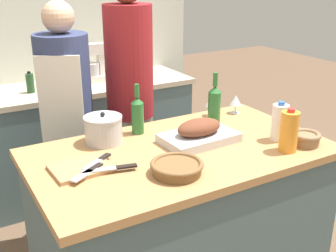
{
  "coord_description": "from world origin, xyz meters",
  "views": [
    {
      "loc": [
        -1.0,
        -1.6,
        1.77
      ],
      "look_at": [
        0.0,
        0.13,
        1.01
      ],
      "focal_mm": 45.0,
      "sensor_mm": 36.0,
      "label": 1
    }
  ],
  "objects_px": {
    "wicker_basket": "(177,167)",
    "person_cook_guest": "(130,94)",
    "juice_jug": "(289,131)",
    "wine_bottle_green": "(214,103)",
    "stand_mixer": "(94,66)",
    "condiment_bottle_short": "(53,78)",
    "mixing_bowl": "(306,138)",
    "person_cook_aproned": "(67,120)",
    "wine_bottle_dark": "(137,114)",
    "wine_glass_right": "(236,101)",
    "milk_jug": "(280,122)",
    "knife_paring": "(98,161)",
    "stock_pot": "(103,129)",
    "roasting_pan": "(199,133)",
    "wine_glass_left": "(211,102)",
    "cutting_board": "(81,168)",
    "knife_chef": "(112,168)",
    "knife_bread": "(88,172)"
  },
  "relations": [
    {
      "from": "roasting_pan",
      "to": "stock_pot",
      "type": "xyz_separation_m",
      "value": [
        -0.42,
        0.24,
        0.02
      ]
    },
    {
      "from": "wine_bottle_dark",
      "to": "wine_glass_left",
      "type": "distance_m",
      "value": 0.51
    },
    {
      "from": "juice_jug",
      "to": "person_cook_guest",
      "type": "xyz_separation_m",
      "value": [
        -0.33,
        1.07,
        -0.04
      ]
    },
    {
      "from": "stock_pot",
      "to": "mixing_bowl",
      "type": "bearing_deg",
      "value": -31.77
    },
    {
      "from": "stand_mixer",
      "to": "juice_jug",
      "type": "bearing_deg",
      "value": -81.12
    },
    {
      "from": "roasting_pan",
      "to": "condiment_bottle_short",
      "type": "distance_m",
      "value": 1.53
    },
    {
      "from": "juice_jug",
      "to": "wine_bottle_green",
      "type": "height_order",
      "value": "wine_bottle_green"
    },
    {
      "from": "wicker_basket",
      "to": "knife_bread",
      "type": "relative_size",
      "value": 1.32
    },
    {
      "from": "wicker_basket",
      "to": "person_cook_guest",
      "type": "distance_m",
      "value": 1.05
    },
    {
      "from": "wine_glass_left",
      "to": "person_cook_aproned",
      "type": "height_order",
      "value": "person_cook_aproned"
    },
    {
      "from": "wine_glass_left",
      "to": "condiment_bottle_short",
      "type": "relative_size",
      "value": 0.71
    },
    {
      "from": "cutting_board",
      "to": "knife_chef",
      "type": "height_order",
      "value": "knife_chef"
    },
    {
      "from": "wine_glass_left",
      "to": "knife_chef",
      "type": "relative_size",
      "value": 0.49
    },
    {
      "from": "wine_bottle_green",
      "to": "wine_bottle_dark",
      "type": "relative_size",
      "value": 1.08
    },
    {
      "from": "knife_bread",
      "to": "person_cook_guest",
      "type": "distance_m",
      "value": 1.03
    },
    {
      "from": "roasting_pan",
      "to": "mixing_bowl",
      "type": "xyz_separation_m",
      "value": [
        0.44,
        -0.3,
        -0.01
      ]
    },
    {
      "from": "wicker_basket",
      "to": "stock_pot",
      "type": "relative_size",
      "value": 1.19
    },
    {
      "from": "wicker_basket",
      "to": "knife_paring",
      "type": "height_order",
      "value": "wicker_basket"
    },
    {
      "from": "wine_bottle_dark",
      "to": "stand_mixer",
      "type": "distance_m",
      "value": 1.29
    },
    {
      "from": "knife_paring",
      "to": "wicker_basket",
      "type": "bearing_deg",
      "value": -43.04
    },
    {
      "from": "wicker_basket",
      "to": "milk_jug",
      "type": "bearing_deg",
      "value": 5.54
    },
    {
      "from": "stand_mixer",
      "to": "wine_bottle_green",
      "type": "bearing_deg",
      "value": -81.13
    },
    {
      "from": "stand_mixer",
      "to": "condiment_bottle_short",
      "type": "height_order",
      "value": "stand_mixer"
    },
    {
      "from": "wicker_basket",
      "to": "wine_bottle_dark",
      "type": "xyz_separation_m",
      "value": [
        0.07,
        0.51,
        0.08
      ]
    },
    {
      "from": "roasting_pan",
      "to": "stand_mixer",
      "type": "distance_m",
      "value": 1.53
    },
    {
      "from": "mixing_bowl",
      "to": "person_cook_aproned",
      "type": "distance_m",
      "value": 1.4
    },
    {
      "from": "wicker_basket",
      "to": "cutting_board",
      "type": "height_order",
      "value": "wicker_basket"
    },
    {
      "from": "wine_bottle_dark",
      "to": "person_cook_guest",
      "type": "relative_size",
      "value": 0.15
    },
    {
      "from": "cutting_board",
      "to": "juice_jug",
      "type": "xyz_separation_m",
      "value": [
        0.94,
        -0.3,
        0.09
      ]
    },
    {
      "from": "wine_bottle_dark",
      "to": "wine_glass_right",
      "type": "height_order",
      "value": "wine_bottle_dark"
    },
    {
      "from": "wine_glass_right",
      "to": "milk_jug",
      "type": "bearing_deg",
      "value": -99.45
    },
    {
      "from": "condiment_bottle_short",
      "to": "person_cook_aproned",
      "type": "relative_size",
      "value": 0.1
    },
    {
      "from": "condiment_bottle_short",
      "to": "stand_mixer",
      "type": "bearing_deg",
      "value": 5.58
    },
    {
      "from": "wine_bottle_dark",
      "to": "knife_chef",
      "type": "height_order",
      "value": "wine_bottle_dark"
    },
    {
      "from": "juice_jug",
      "to": "wine_bottle_dark",
      "type": "bearing_deg",
      "value": 132.46
    },
    {
      "from": "cutting_board",
      "to": "wine_bottle_green",
      "type": "bearing_deg",
      "value": 12.79
    },
    {
      "from": "cutting_board",
      "to": "knife_chef",
      "type": "xyz_separation_m",
      "value": [
        0.11,
        -0.09,
        0.01
      ]
    },
    {
      "from": "stock_pot",
      "to": "wine_bottle_dark",
      "type": "bearing_deg",
      "value": 8.18
    },
    {
      "from": "stock_pot",
      "to": "condiment_bottle_short",
      "type": "distance_m",
      "value": 1.27
    },
    {
      "from": "wine_bottle_green",
      "to": "person_cook_guest",
      "type": "xyz_separation_m",
      "value": [
        -0.25,
        0.58,
        -0.05
      ]
    },
    {
      "from": "wicker_basket",
      "to": "condiment_bottle_short",
      "type": "bearing_deg",
      "value": 91.37
    },
    {
      "from": "person_cook_aproned",
      "to": "wine_glass_left",
      "type": "bearing_deg",
      "value": -6.62
    },
    {
      "from": "wine_bottle_green",
      "to": "stand_mixer",
      "type": "bearing_deg",
      "value": 98.87
    },
    {
      "from": "mixing_bowl",
      "to": "knife_bread",
      "type": "distance_m",
      "value": 1.08
    },
    {
      "from": "person_cook_aproned",
      "to": "milk_jug",
      "type": "bearing_deg",
      "value": -23.19
    },
    {
      "from": "wine_bottle_green",
      "to": "wine_glass_right",
      "type": "distance_m",
      "value": 0.23
    },
    {
      "from": "wicker_basket",
      "to": "person_cook_guest",
      "type": "height_order",
      "value": "person_cook_guest"
    },
    {
      "from": "milk_jug",
      "to": "knife_paring",
      "type": "distance_m",
      "value": 0.94
    },
    {
      "from": "juice_jug",
      "to": "wine_bottle_green",
      "type": "bearing_deg",
      "value": 98.89
    },
    {
      "from": "wicker_basket",
      "to": "milk_jug",
      "type": "distance_m",
      "value": 0.66
    }
  ]
}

